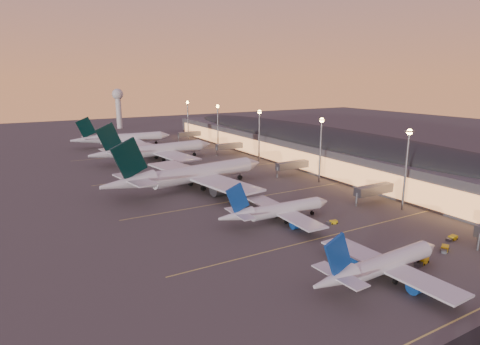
# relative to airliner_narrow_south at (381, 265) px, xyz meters

# --- Properties ---
(ground) EXTENTS (700.00, 700.00, 0.00)m
(ground) POSITION_rel_airliner_narrow_south_xyz_m (6.71, 28.47, -3.41)
(ground) COLOR #42403D
(airliner_narrow_south) EXTENTS (36.88, 32.91, 13.19)m
(airliner_narrow_south) POSITION_rel_airliner_narrow_south_xyz_m (0.00, 0.00, 0.00)
(airliner_narrow_south) COLOR silver
(airliner_narrow_south) RESTS_ON ground
(airliner_narrow_north) EXTENTS (37.38, 33.33, 13.38)m
(airliner_narrow_north) POSITION_rel_airliner_narrow_south_xyz_m (1.51, 39.40, 0.05)
(airliner_narrow_north) COLOR silver
(airliner_narrow_north) RESTS_ON ground
(airliner_wide_near) EXTENTS (68.52, 63.11, 21.96)m
(airliner_wide_near) POSITION_rel_airliner_narrow_south_xyz_m (-6.27, 84.52, 2.24)
(airliner_wide_near) COLOR silver
(airliner_wide_near) RESTS_ON ground
(airliner_wide_mid) EXTENTS (65.64, 60.22, 21.00)m
(airliner_wide_mid) POSITION_rel_airliner_narrow_south_xyz_m (-1.01, 142.50, 2.00)
(airliner_wide_mid) COLOR silver
(airliner_wide_mid) RESTS_ON ground
(airliner_wide_far) EXTENTS (59.74, 54.21, 19.17)m
(airliner_wide_far) POSITION_rel_airliner_narrow_south_xyz_m (-3.94, 195.06, 1.53)
(airliner_wide_far) COLOR silver
(airliner_wide_far) RESTS_ON ground
(terminal_building) EXTENTS (56.35, 255.00, 17.46)m
(terminal_building) POSITION_rel_airliner_narrow_south_xyz_m (68.55, 100.94, 5.37)
(terminal_building) COLOR #47484C
(terminal_building) RESTS_ON ground
(light_masts) EXTENTS (2.20, 217.20, 25.90)m
(light_masts) POSITION_rel_airliner_narrow_south_xyz_m (42.71, 93.47, 14.15)
(light_masts) COLOR slate
(light_masts) RESTS_ON ground
(radar_tower) EXTENTS (9.00, 9.00, 32.50)m
(radar_tower) POSITION_rel_airliner_narrow_south_xyz_m (16.71, 288.47, 18.46)
(radar_tower) COLOR silver
(radar_tower) RESTS_ON ground
(lane_markings) EXTENTS (90.00, 180.36, 0.00)m
(lane_markings) POSITION_rel_airliner_narrow_south_xyz_m (6.71, 68.47, -3.40)
(lane_markings) COLOR #D8C659
(lane_markings) RESTS_ON ground
(baggage_tug_a) EXTENTS (4.43, 2.56, 1.24)m
(baggage_tug_a) POSITION_rel_airliner_narrow_south_xyz_m (14.29, 0.57, -2.84)
(baggage_tug_a) COLOR yellow
(baggage_tug_a) RESTS_ON ground
(baggage_tug_b) EXTENTS (3.70, 1.83, 1.07)m
(baggage_tug_b) POSITION_rel_airliner_narrow_south_xyz_m (33.16, 5.46, -2.92)
(baggage_tug_b) COLOR yellow
(baggage_tug_b) RESTS_ON ground
(baggage_tug_c) EXTENTS (3.34, 1.82, 0.94)m
(baggage_tug_c) POSITION_rel_airliner_narrow_south_xyz_m (14.49, 30.01, -2.98)
(baggage_tug_c) COLOR yellow
(baggage_tug_c) RESTS_ON ground
(baggage_tug_d) EXTENTS (4.02, 3.03, 1.13)m
(baggage_tug_d) POSITION_rel_airliner_narrow_south_xyz_m (25.30, 2.28, -2.90)
(baggage_tug_d) COLOR yellow
(baggage_tug_d) RESTS_ON ground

